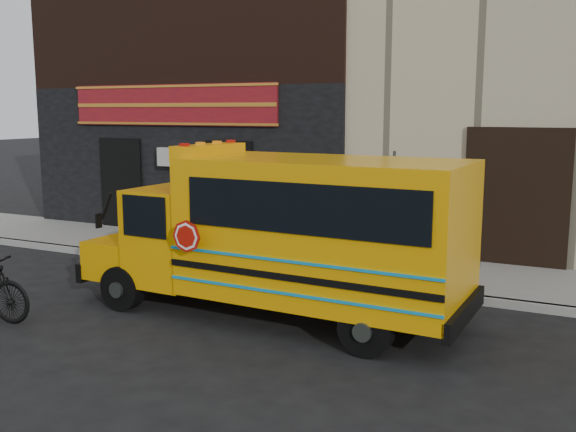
% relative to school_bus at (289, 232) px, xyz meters
% --- Properties ---
extents(ground, '(120.00, 120.00, 0.00)m').
position_rel_school_bus_xyz_m(ground, '(-0.98, -0.33, -1.51)').
color(ground, black).
rests_on(ground, ground).
extents(curb, '(40.00, 0.20, 0.15)m').
position_rel_school_bus_xyz_m(curb, '(-0.98, 2.27, -1.43)').
color(curb, gray).
rests_on(curb, ground).
extents(sidewalk, '(40.00, 3.00, 0.15)m').
position_rel_school_bus_xyz_m(sidewalk, '(-0.98, 3.77, -1.43)').
color(sidewalk, slate).
rests_on(sidewalk, ground).
extents(building, '(20.00, 10.70, 12.00)m').
position_rel_school_bus_xyz_m(building, '(-1.02, 10.12, 4.62)').
color(building, tan).
rests_on(building, sidewalk).
extents(school_bus, '(6.98, 2.50, 2.92)m').
position_rel_school_bus_xyz_m(school_bus, '(0.00, 0.00, 0.00)').
color(school_bus, black).
rests_on(school_bus, ground).
extents(sign_pole, '(0.08, 0.24, 2.73)m').
position_rel_school_bus_xyz_m(sign_pole, '(1.02, 2.57, 0.01)').
color(sign_pole, '#3D453F').
rests_on(sign_pole, ground).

